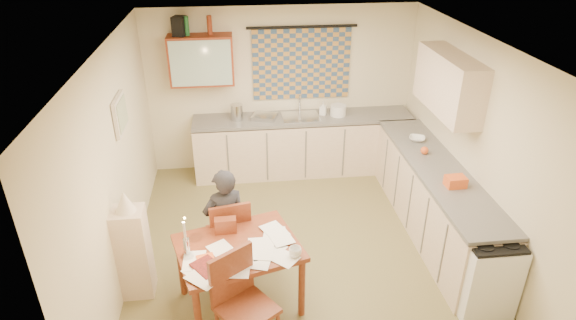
{
  "coord_description": "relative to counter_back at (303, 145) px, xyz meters",
  "views": [
    {
      "loc": [
        -0.71,
        -4.68,
        3.69
      ],
      "look_at": [
        -0.14,
        0.2,
        1.12
      ],
      "focal_mm": 30.0,
      "sensor_mm": 36.0,
      "label": 1
    }
  ],
  "objects": [
    {
      "name": "floor",
      "position": [
        -0.3,
        -1.95,
        -0.46
      ],
      "size": [
        4.0,
        4.5,
        0.02
      ],
      "primitive_type": "cube",
      "color": "brown",
      "rests_on": "ground"
    },
    {
      "name": "ceiling",
      "position": [
        -0.3,
        -1.95,
        2.06
      ],
      "size": [
        4.0,
        4.5,
        0.02
      ],
      "primitive_type": "cube",
      "color": "white",
      "rests_on": "floor"
    },
    {
      "name": "wall_back",
      "position": [
        -0.3,
        0.31,
        0.8
      ],
      "size": [
        4.0,
        0.02,
        2.5
      ],
      "primitive_type": "cube",
      "color": "beige",
      "rests_on": "floor"
    },
    {
      "name": "wall_front",
      "position": [
        -0.3,
        -4.21,
        0.8
      ],
      "size": [
        4.0,
        0.02,
        2.5
      ],
      "primitive_type": "cube",
      "color": "beige",
      "rests_on": "floor"
    },
    {
      "name": "wall_left",
      "position": [
        -2.31,
        -1.95,
        0.8
      ],
      "size": [
        0.02,
        4.5,
        2.5
      ],
      "primitive_type": "cube",
      "color": "beige",
      "rests_on": "floor"
    },
    {
      "name": "wall_right",
      "position": [
        1.71,
        -1.95,
        0.8
      ],
      "size": [
        0.02,
        4.5,
        2.5
      ],
      "primitive_type": "cube",
      "color": "beige",
      "rests_on": "floor"
    },
    {
      "name": "window_blind",
      "position": [
        0.0,
        0.27,
        1.2
      ],
      "size": [
        1.45,
        0.03,
        1.05
      ],
      "primitive_type": "cube",
      "color": "#2F4A6D",
      "rests_on": "wall_back"
    },
    {
      "name": "curtain_rod",
      "position": [
        0.0,
        0.25,
        1.75
      ],
      "size": [
        1.6,
        0.04,
        0.04
      ],
      "primitive_type": "cylinder",
      "rotation": [
        0.0,
        1.57,
        0.0
      ],
      "color": "black",
      "rests_on": "wall_back"
    },
    {
      "name": "wall_cabinet",
      "position": [
        -1.45,
        0.13,
        1.35
      ],
      "size": [
        0.9,
        0.34,
        0.7
      ],
      "primitive_type": "cube",
      "color": "maroon",
      "rests_on": "wall_back"
    },
    {
      "name": "wall_cabinet_glass",
      "position": [
        -1.45,
        -0.04,
        1.35
      ],
      "size": [
        0.84,
        0.02,
        0.64
      ],
      "primitive_type": "cube",
      "color": "#99B2A5",
      "rests_on": "wall_back"
    },
    {
      "name": "upper_cabinet_right",
      "position": [
        1.53,
        -1.4,
        1.4
      ],
      "size": [
        0.34,
        1.3,
        0.7
      ],
      "primitive_type": "cube",
      "color": "#D0B194",
      "rests_on": "wall_right"
    },
    {
      "name": "framed_print",
      "position": [
        -2.27,
        -1.55,
        1.25
      ],
      "size": [
        0.04,
        0.5,
        0.4
      ],
      "primitive_type": "cube",
      "color": "beige",
      "rests_on": "wall_left"
    },
    {
      "name": "print_canvas",
      "position": [
        -2.24,
        -1.55,
        1.25
      ],
      "size": [
        0.01,
        0.42,
        0.32
      ],
      "primitive_type": "cube",
      "color": "beige",
      "rests_on": "wall_left"
    },
    {
      "name": "counter_back",
      "position": [
        0.0,
        0.0,
        0.0
      ],
      "size": [
        3.3,
        0.62,
        0.92
      ],
      "color": "#D0B194",
      "rests_on": "floor"
    },
    {
      "name": "counter_right",
      "position": [
        1.4,
        -1.75,
        -0.0
      ],
      "size": [
        0.62,
        2.95,
        0.92
      ],
      "color": "#D0B194",
      "rests_on": "floor"
    },
    {
      "name": "stove",
      "position": [
        1.4,
        -3.09,
        -0.03
      ],
      "size": [
        0.55,
        0.55,
        0.86
      ],
      "color": "white",
      "rests_on": "floor"
    },
    {
      "name": "sink",
      "position": [
        -0.04,
        0.0,
        0.43
      ],
      "size": [
        0.55,
        0.45,
        0.1
      ],
      "primitive_type": "cube",
      "rotation": [
        0.0,
        0.0,
        0.01
      ],
      "color": "silver",
      "rests_on": "counter_back"
    },
    {
      "name": "tap",
      "position": [
        -0.03,
        0.18,
        0.61
      ],
      "size": [
        0.04,
        0.04,
        0.28
      ],
      "primitive_type": "cylinder",
      "rotation": [
        0.0,
        0.0,
        -0.41
      ],
      "color": "silver",
      "rests_on": "counter_back"
    },
    {
      "name": "dish_rack",
      "position": [
        -0.58,
        0.0,
        0.5
      ],
      "size": [
        0.43,
        0.4,
        0.06
      ],
      "primitive_type": "cube",
      "rotation": [
        0.0,
        0.0,
        -0.34
      ],
      "color": "silver",
      "rests_on": "counter_back"
    },
    {
      "name": "kettle",
      "position": [
        -0.99,
        0.0,
        0.59
      ],
      "size": [
        0.2,
        0.2,
        0.24
      ],
      "primitive_type": "cylinder",
      "rotation": [
        0.0,
        0.0,
        0.1
      ],
      "color": "silver",
      "rests_on": "counter_back"
    },
    {
      "name": "mixing_bowl",
      "position": [
        0.53,
        0.0,
        0.55
      ],
      "size": [
        0.25,
        0.25,
        0.16
      ],
      "primitive_type": "cylinder",
      "rotation": [
        0.0,
        0.0,
        -0.03
      ],
      "color": "white",
      "rests_on": "counter_back"
    },
    {
      "name": "soap_bottle",
      "position": [
        0.31,
        0.05,
        0.57
      ],
      "size": [
        0.16,
        0.16,
        0.21
      ],
      "primitive_type": "imported",
      "rotation": [
        0.0,
        0.0,
        -0.42
      ],
      "color": "white",
      "rests_on": "counter_back"
    },
    {
      "name": "bowl",
      "position": [
        1.4,
        -1.01,
        0.49
      ],
      "size": [
        0.36,
        0.36,
        0.05
      ],
      "primitive_type": "imported",
      "rotation": [
        0.0,
        0.0,
        -0.4
      ],
      "color": "white",
      "rests_on": "counter_right"
    },
    {
      "name": "orange_bag",
      "position": [
        1.4,
        -2.22,
        0.53
      ],
      "size": [
        0.23,
        0.17,
        0.12
      ],
      "primitive_type": "cube",
      "rotation": [
        0.0,
        0.0,
        0.04
      ],
      "color": "#E65921",
      "rests_on": "counter_right"
    },
    {
      "name": "fruit_orange",
      "position": [
        1.35,
        -1.4,
        0.52
      ],
      "size": [
        0.1,
        0.1,
        0.1
      ],
      "primitive_type": "sphere",
      "color": "#E65921",
      "rests_on": "counter_right"
    },
    {
      "name": "speaker",
      "position": [
        -1.7,
        0.13,
        1.83
      ],
      "size": [
        0.21,
        0.24,
        0.26
      ],
      "primitive_type": "cube",
      "rotation": [
        0.0,
        0.0,
        -0.27
      ],
      "color": "black",
      "rests_on": "wall_cabinet"
    },
    {
      "name": "bottle_green",
      "position": [
        -1.61,
        0.13,
        1.83
      ],
      "size": [
        0.08,
        0.08,
        0.26
      ],
      "primitive_type": "cylinder",
      "rotation": [
        0.0,
        0.0,
        -0.21
      ],
      "color": "#195926",
      "rests_on": "wall_cabinet"
    },
    {
      "name": "bottle_brown",
      "position": [
        -1.3,
        0.13,
        1.83
      ],
      "size": [
        0.08,
        0.08,
        0.26
      ],
      "primitive_type": "cylinder",
      "rotation": [
        0.0,
        0.0,
        0.21
      ],
      "color": "maroon",
      "rests_on": "wall_cabinet"
    },
    {
      "name": "dining_table",
      "position": [
        -1.06,
        -2.8,
        -0.07
      ],
      "size": [
        1.36,
        1.17,
        0.75
      ],
      "rotation": [
        0.0,
        0.0,
        0.28
      ],
      "color": "#632813",
      "rests_on": "floor"
    },
    {
      "name": "chair_far",
      "position": [
        -1.16,
        -2.23,
        -0.15
      ],
      "size": [
        0.52,
        0.52,
        0.97
      ],
      "rotation": [
        0.0,
        0.0,
        3.34
      ],
      "color": "#632813",
      "rests_on": "floor"
    },
    {
      "name": "person",
      "position": [
        -1.18,
        -2.28,
        0.21
      ],
      "size": [
        0.67,
        0.6,
        1.32
      ],
      "primitive_type": "imported",
      "rotation": [
        0.0,
        0.0,
        3.46
      ],
      "color": "black",
      "rests_on": "floor"
    },
    {
      "name": "shelf_stand",
      "position": [
        -2.14,
        -2.49,
        0.07
      ],
      "size": [
        0.32,
        0.3,
        1.04
      ],
      "primitive_type": "cube",
      "color": "#D0B194",
      "rests_on": "floor"
    },
    {
      "name": "lampshade",
      "position": [
        -2.14,
        -2.49,
        0.7
      ],
      "size": [
        0.2,
        0.2,
        0.22
      ],
      "primitive_type": "cone",
      "color": "beige",
      "rests_on": "shelf_stand"
    },
    {
      "name": "letter_rack",
      "position": [
        -1.17,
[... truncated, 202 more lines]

